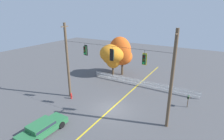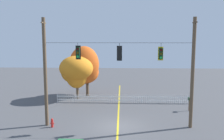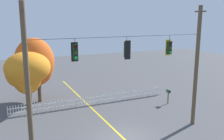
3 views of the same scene
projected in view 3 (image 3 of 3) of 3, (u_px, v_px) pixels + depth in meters
name	position (u px, v px, depth m)	size (l,w,h in m)	color
ground	(124.00, 139.00, 17.54)	(80.00, 80.00, 0.00)	#4C4C4F
lane_centerline_stripe	(124.00, 139.00, 17.54)	(0.16, 36.00, 0.01)	gold
signal_support_span	(125.00, 74.00, 16.56)	(12.73, 1.10, 9.31)	brown
traffic_signal_southbound_primary	(75.00, 52.00, 14.85)	(0.43, 0.38, 1.41)	black
traffic_signal_northbound_secondary	(127.00, 50.00, 16.26)	(0.43, 0.38, 1.48)	black
traffic_signal_westbound_side	(169.00, 48.00, 17.68)	(0.43, 0.38, 1.47)	black
white_picket_fence	(94.00, 100.00, 24.43)	(15.89, 0.06, 1.01)	white
autumn_maple_near_fence	(27.00, 71.00, 22.98)	(4.16, 3.90, 5.42)	brown
autumn_maple_mid	(34.00, 66.00, 24.45)	(3.97, 4.17, 6.55)	brown
roadside_mailbox	(168.00, 92.00, 24.53)	(0.25, 0.44, 1.45)	brown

